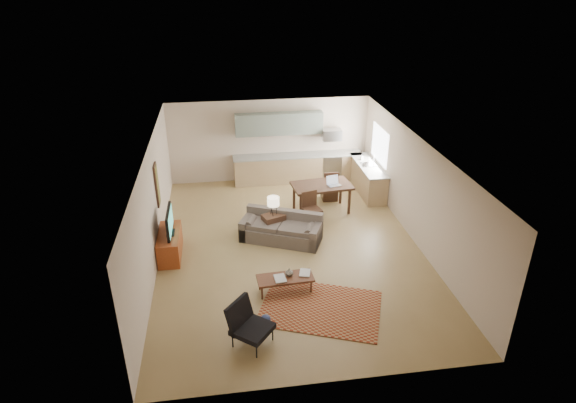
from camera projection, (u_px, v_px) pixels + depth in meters
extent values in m
plane|color=olive|center=(290.00, 247.00, 12.28)|extent=(9.00, 9.00, 0.00)
plane|color=white|center=(290.00, 147.00, 11.10)|extent=(9.00, 9.00, 0.00)
plane|color=beige|center=(269.00, 140.00, 15.69)|extent=(6.50, 0.00, 6.50)
plane|color=beige|center=(331.00, 320.00, 7.68)|extent=(6.50, 0.00, 6.50)
plane|color=beige|center=(153.00, 208.00, 11.26)|extent=(0.00, 9.00, 9.00)
plane|color=beige|center=(417.00, 191.00, 12.11)|extent=(0.00, 9.00, 9.00)
cube|color=#A5A8AD|center=(330.00, 166.00, 16.06)|extent=(0.62, 0.62, 0.90)
cube|color=#A5A8AD|center=(332.00, 135.00, 15.60)|extent=(0.62, 0.40, 0.35)
cube|color=slate|center=(279.00, 124.00, 15.32)|extent=(2.80, 0.34, 0.70)
cube|color=white|center=(380.00, 145.00, 14.69)|extent=(0.02, 1.40, 1.05)
cube|color=maroon|center=(321.00, 308.00, 10.07)|extent=(2.89, 2.46, 0.02)
imported|color=maroon|center=(275.00, 279.00, 10.35)|extent=(0.30, 0.36, 0.03)
imported|color=navy|center=(300.00, 272.00, 10.59)|extent=(0.39, 0.43, 0.02)
imported|color=black|center=(289.00, 272.00, 10.46)|extent=(0.24, 0.24, 0.18)
imported|color=beige|center=(362.00, 157.00, 15.27)|extent=(0.13, 0.13, 0.19)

